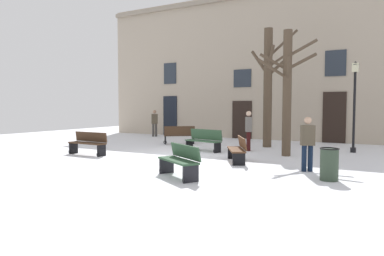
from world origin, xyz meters
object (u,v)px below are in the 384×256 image
(bench_back_to_back_left, at_px, (180,161))
(person_strolling, at_px, (155,122))
(tree_near_facade, at_px, (287,90))
(person_crossing_plaza, at_px, (249,129))
(tree_left_of_center, at_px, (269,84))
(streetlamp, at_px, (355,97))
(bench_far_corner, at_px, (238,149))
(litter_bin, at_px, (329,164))
(person_near_bench, at_px, (308,142))
(bench_by_litter_bin, at_px, (204,140))
(bench_near_lamp, at_px, (179,135))
(bench_near_center_tree, at_px, (88,143))

(bench_back_to_back_left, distance_m, person_strolling, 12.92)
(tree_near_facade, distance_m, person_crossing_plaza, 2.52)
(tree_left_of_center, relative_size, streetlamp, 1.47)
(streetlamp, xyz_separation_m, bench_back_to_back_left, (-3.55, -7.84, -1.82))
(bench_far_corner, bearing_deg, person_strolling, -158.98)
(litter_bin, bearing_deg, person_near_bench, 126.46)
(tree_left_of_center, xyz_separation_m, person_strolling, (-7.92, 2.12, -2.00))
(tree_left_of_center, distance_m, person_crossing_plaza, 2.66)
(bench_back_to_back_left, xyz_separation_m, person_strolling, (-8.02, 10.12, 0.47))
(person_crossing_plaza, bearing_deg, bench_far_corner, 162.26)
(bench_by_litter_bin, xyz_separation_m, bench_far_corner, (2.35, -2.03, -0.03))
(bench_back_to_back_left, relative_size, person_crossing_plaza, 0.94)
(bench_near_lamp, distance_m, person_crossing_plaza, 4.07)
(bench_near_center_tree, relative_size, person_strolling, 1.04)
(streetlamp, height_order, bench_far_corner, streetlamp)
(tree_near_facade, distance_m, bench_far_corner, 3.26)
(person_near_bench, bearing_deg, person_crossing_plaza, -76.19)
(litter_bin, height_order, bench_near_lamp, bench_near_lamp)
(tree_near_facade, distance_m, person_strolling, 10.64)
(litter_bin, distance_m, bench_far_corner, 3.58)
(bench_far_corner, distance_m, person_strolling, 10.89)
(person_strolling, xyz_separation_m, person_crossing_plaza, (7.63, -3.88, 0.02))
(tree_near_facade, relative_size, bench_far_corner, 2.91)
(tree_near_facade, bearing_deg, person_crossing_plaza, 156.68)
(bench_near_center_tree, bearing_deg, bench_by_litter_bin, 44.68)
(litter_bin, distance_m, person_strolling, 14.40)
(litter_bin, distance_m, person_near_bench, 1.34)
(litter_bin, xyz_separation_m, bench_near_lamp, (-7.88, 5.55, 0.03))
(bench_near_center_tree, bearing_deg, streetlamp, 34.69)
(streetlamp, distance_m, bench_by_litter_bin, 6.39)
(bench_by_litter_bin, distance_m, person_crossing_plaza, 1.96)
(streetlamp, distance_m, person_strolling, 11.87)
(streetlamp, distance_m, bench_far_corner, 5.93)
(litter_bin, height_order, person_near_bench, person_near_bench)
(person_crossing_plaza, bearing_deg, bench_near_center_tree, 98.51)
(bench_back_to_back_left, distance_m, person_near_bench, 3.80)
(streetlamp, bearing_deg, person_near_bench, -98.23)
(person_crossing_plaza, bearing_deg, streetlamp, -99.49)
(bench_near_lamp, xyz_separation_m, person_crossing_plaza, (3.96, -0.84, 0.48))
(person_strolling, bearing_deg, tree_near_facade, -67.12)
(tree_near_facade, relative_size, person_strolling, 2.87)
(tree_near_facade, relative_size, bench_by_litter_bin, 2.73)
(bench_by_litter_bin, height_order, person_crossing_plaza, person_crossing_plaza)
(bench_near_lamp, bearing_deg, bench_near_center_tree, 40.60)
(litter_bin, bearing_deg, bench_back_to_back_left, -156.55)
(tree_left_of_center, bearing_deg, streetlamp, -2.58)
(litter_bin, relative_size, person_crossing_plaza, 0.50)
(streetlamp, relative_size, bench_near_center_tree, 2.15)
(person_strolling, distance_m, person_crossing_plaza, 8.56)
(streetlamp, relative_size, person_crossing_plaza, 2.19)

